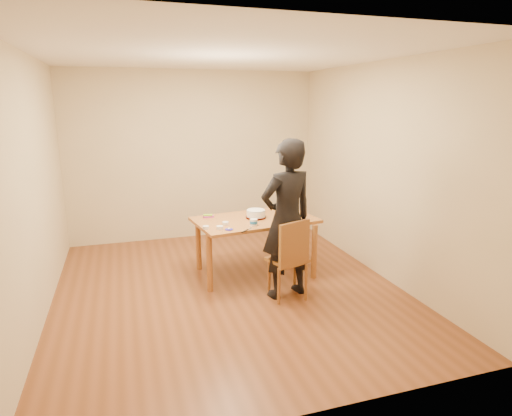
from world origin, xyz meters
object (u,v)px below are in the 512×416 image
object	(u,v)px
dining_table	(255,220)
dining_chair	(288,260)
cake	(256,213)
person	(287,220)
cake_plate	(256,217)

from	to	relation	value
dining_table	dining_chair	world-z (taller)	dining_table
cake	person	distance (m)	0.77
cake_plate	cake	bearing A→B (deg)	90.00
dining_chair	cake_plate	bearing A→B (deg)	78.38
cake_plate	person	world-z (taller)	person
cake_plate	person	bearing A→B (deg)	-80.50
cake_plate	cake	xyz separation A→B (m)	(0.00, 0.00, 0.05)
cake_plate	person	xyz separation A→B (m)	(0.13, -0.76, 0.15)
dining_table	cake_plate	world-z (taller)	cake_plate
dining_table	dining_chair	size ratio (longest dim) A/B	3.93
dining_table	cake_plate	distance (m)	0.05
cake	dining_chair	bearing A→B (deg)	-81.02
dining_chair	dining_table	bearing A→B (deg)	80.35
dining_table	person	size ratio (longest dim) A/B	0.82
dining_table	person	xyz separation A→B (m)	(0.15, -0.73, 0.18)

